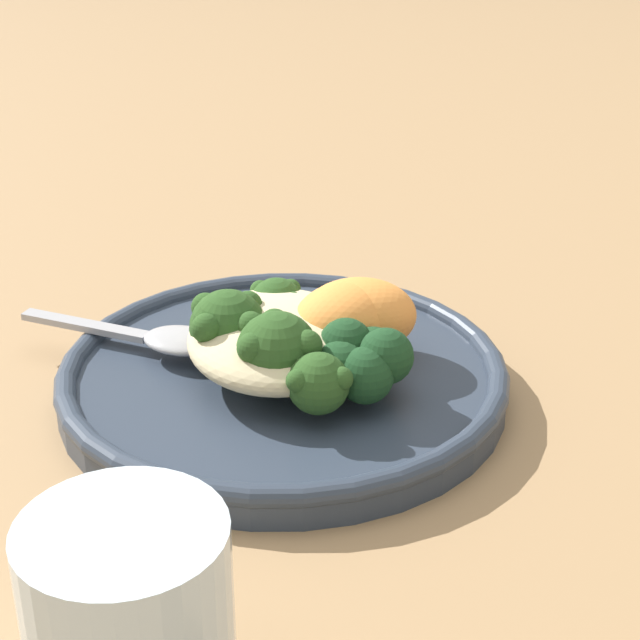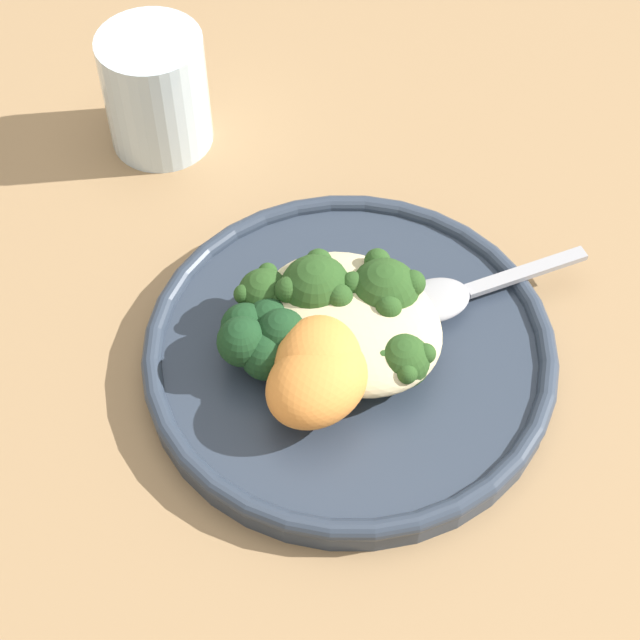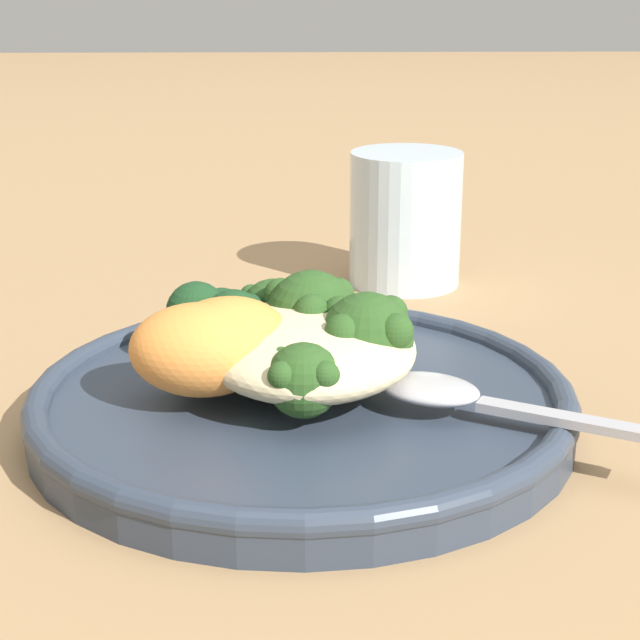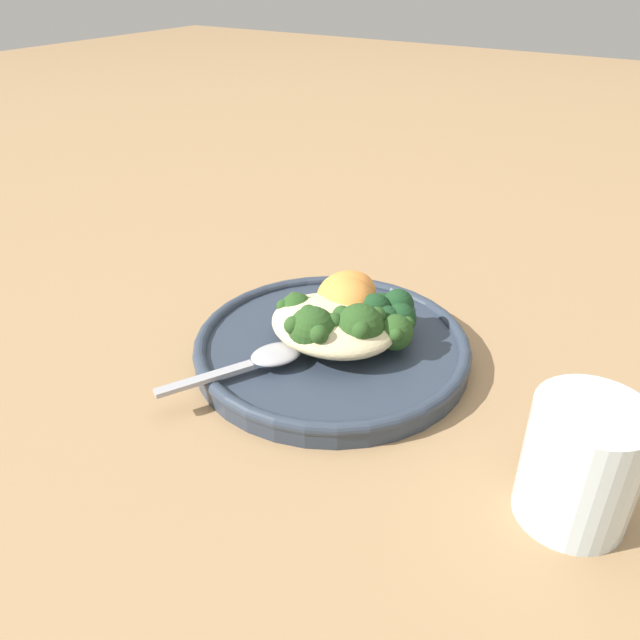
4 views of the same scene
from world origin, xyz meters
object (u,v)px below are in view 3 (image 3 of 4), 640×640
Objects in this scene: broccoli_stalk_0 at (278,374)px; broccoli_stalk_1 at (351,342)px; plate at (302,403)px; sweet_potato_chunk_0 at (224,344)px; quinoa_mound at (308,347)px; broccoli_stalk_2 at (299,322)px; water_glass at (405,219)px; kale_tuft at (220,321)px; sweet_potato_chunk_1 at (202,349)px; spoon at (455,395)px; broccoli_stalk_3 at (264,322)px.

broccoli_stalk_1 is (0.02, -0.03, 0.01)m from broccoli_stalk_0.
plate is 0.05m from sweet_potato_chunk_0.
quinoa_mound is 1.30× the size of broccoli_stalk_1.
broccoli_stalk_1 is 1.08× the size of broccoli_stalk_2.
broccoli_stalk_0 is at bearing 158.67° from plate.
broccoli_stalk_1 is 0.23m from water_glass.
water_glass is (0.22, -0.07, 0.01)m from quinoa_mound.
sweet_potato_chunk_0 is at bearing -176.67° from broccoli_stalk_2.
plate is at bearing -132.46° from kale_tuft.
broccoli_stalk_1 is 1.01× the size of water_glass.
quinoa_mound is 1.32× the size of water_glass.
sweet_potato_chunk_0 is at bearing -174.54° from broccoli_stalk_0.
sweet_potato_chunk_0 reaches higher than plate.
quinoa_mound reaches higher than plate.
plate is 2.83× the size of broccoli_stalk_1.
broccoli_stalk_1 reaches higher than broccoli_stalk_0.
quinoa_mound is 1.41× the size of broccoli_stalk_2.
quinoa_mound is 0.02m from broccoli_stalk_1.
sweet_potato_chunk_1 reaches higher than plate.
broccoli_stalk_1 reaches higher than kale_tuft.
broccoli_stalk_2 reaches higher than spoon.
plate is 2.99× the size of broccoli_stalk_3.
water_glass reaches higher than sweet_potato_chunk_0.
sweet_potato_chunk_1 is at bearing -178.34° from broccoli_stalk_2.
broccoli_stalk_0 reaches higher than plate.
quinoa_mound is at bearing -133.31° from broccoli_stalk_3.
water_glass is at bearing -25.30° from sweet_potato_chunk_1.
broccoli_stalk_1 is (-0.00, -0.02, 0.00)m from quinoa_mound.
broccoli_stalk_0 is 0.08m from spoon.
broccoli_stalk_3 reaches higher than spoon.
broccoli_stalk_0 is 0.63× the size of spoon.
kale_tuft is at bearing -6.17° from sweet_potato_chunk_1.
spoon is (-0.06, -0.10, -0.01)m from kale_tuft.
broccoli_stalk_2 is 0.06m from sweet_potato_chunk_1.
broccoli_stalk_2 reaches higher than quinoa_mound.
spoon is at bearing -77.46° from broccoli_stalk_2.
broccoli_stalk_3 is 1.31× the size of sweet_potato_chunk_0.
kale_tuft reaches higher than broccoli_stalk_3.
sweet_potato_chunk_1 is 0.52× the size of spoon.
kale_tuft is (0.03, 0.04, 0.00)m from quinoa_mound.
broccoli_stalk_1 is 0.05m from spoon.
kale_tuft is at bearing 161.82° from broccoli_stalk_0.
broccoli_stalk_3 is 0.68× the size of spoon.
spoon is 1.41× the size of water_glass.
quinoa_mound is 0.03m from broccoli_stalk_0.
broccoli_stalk_1 is 0.06m from sweet_potato_chunk_0.
broccoli_stalk_3 is 0.20m from water_glass.
spoon is (-0.02, -0.04, -0.02)m from broccoli_stalk_1.
broccoli_stalk_3 is 1.58× the size of kale_tuft.
broccoli_stalk_1 is 1.67× the size of kale_tuft.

